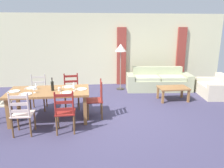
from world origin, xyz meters
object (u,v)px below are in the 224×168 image
dining_chair_near_right (65,112)px  wine_bottle (52,86)px  wine_glass_near_left (34,88)px  coffee_cup_primary (59,89)px  standing_lamp (121,51)px  dining_chair_far_right (72,91)px  wine_glass_far_left (36,85)px  wine_glass_far_right (74,84)px  coffee_table (173,89)px  dining_chair_head_east (97,99)px  wine_glass_near_right (74,87)px  dining_table (49,94)px  armchair_upholstered (215,89)px  dining_chair_far_left (38,92)px  couch (158,82)px  dining_chair_near_left (22,114)px

dining_chair_near_right → wine_bottle: bearing=115.3°
wine_glass_near_left → coffee_cup_primary: bearing=8.4°
standing_lamp → dining_chair_far_right: bearing=-135.0°
wine_glass_near_left → wine_glass_far_left: size_ratio=1.00×
wine_glass_far_right → coffee_table: wine_glass_far_right is taller
dining_chair_head_east → standing_lamp: size_ratio=0.59×
dining_chair_far_right → wine_glass_far_left: size_ratio=5.96×
wine_glass_near_right → wine_glass_far_right: same height
dining_table → armchair_upholstered: size_ratio=1.53×
dining_chair_far_right → wine_glass_near_right: (0.12, -0.93, 0.38)m
dining_chair_far_left → wine_glass_far_left: 0.76m
standing_lamp → coffee_table: bearing=-44.5°
wine_glass_near_right → coffee_cup_primary: wine_glass_near_right is taller
dining_chair_far_left → coffee_cup_primary: 1.14m
dining_table → couch: 4.16m
wine_glass_near_left → coffee_cup_primary: (0.55, 0.08, -0.07)m
dining_chair_far_left → couch: size_ratio=0.41×
dining_chair_far_left → standing_lamp: (2.54, 1.65, 0.93)m
dining_chair_head_east → wine_bottle: bearing=-177.8°
dining_chair_near_right → dining_chair_near_left: bearing=179.9°
dining_chair_far_right → wine_glass_far_left: 1.10m
standing_lamp → coffee_cup_primary: bearing=-126.6°
wine_glass_near_right → standing_lamp: size_ratio=0.10×
dining_chair_head_east → coffee_cup_primary: bearing=-173.9°
dining_table → wine_glass_far_right: 0.64m
wine_bottle → armchair_upholstered: (4.99, 1.29, -0.62)m
dining_table → standing_lamp: 3.31m
dining_chair_far_right → standing_lamp: (1.64, 1.65, 0.93)m
dining_chair_head_east → coffee_table: bearing=22.8°
dining_table → dining_chair_near_right: (0.43, -0.73, -0.19)m
dining_chair_head_east → couch: 3.23m
coffee_cup_primary → armchair_upholstered: 5.05m
wine_bottle → coffee_cup_primary: size_ratio=3.51×
dining_chair_far_right → wine_bottle: (-0.38, -0.81, 0.39)m
dining_chair_far_left → armchair_upholstered: bearing=5.1°
dining_chair_far_left → dining_chair_near_right: bearing=-60.6°
dining_chair_head_east → wine_glass_near_left: (-1.44, -0.18, 0.38)m
wine_bottle → standing_lamp: 3.23m
standing_lamp → dining_table: bearing=-131.1°
dining_chair_near_left → armchair_upholstered: size_ratio=0.77×
coffee_cup_primary → armchair_upholstered: coffee_cup_primary is taller
coffee_table → dining_chair_head_east: bearing=-157.2°
dining_chair_far_left → dining_table: bearing=-61.8°
dining_table → dining_chair_far_right: dining_chair_far_right is taller
dining_chair_near_left → wine_glass_far_left: bearing=81.5°
dining_chair_near_left → wine_glass_far_left: (0.13, 0.86, 0.38)m
dining_table → standing_lamp: bearing=48.9°
dining_table → couch: size_ratio=0.81×
dining_chair_far_left → standing_lamp: size_ratio=0.59×
wine_bottle → wine_glass_near_right: bearing=-13.5°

